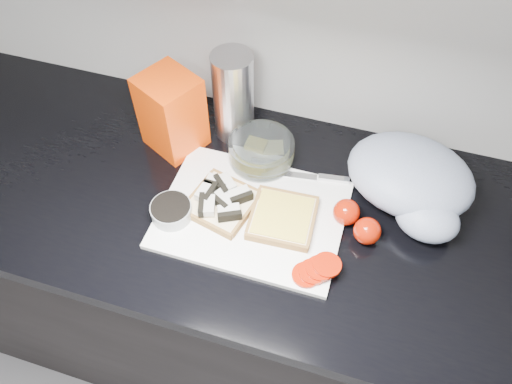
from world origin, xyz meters
TOP-DOWN VIEW (x-y plane):
  - base_cabinet at (0.00, 1.20)m, footprint 3.50×0.60m
  - countertop at (0.00, 1.20)m, footprint 3.50×0.64m
  - cutting_board at (-0.01, 1.16)m, footprint 0.40×0.30m
  - bread_left at (-0.08, 1.16)m, footprint 0.17×0.17m
  - bread_right at (0.06, 1.16)m, footprint 0.15×0.15m
  - tomato_slices at (0.16, 1.06)m, footprint 0.10×0.10m
  - knife at (0.10, 1.30)m, footprint 0.23×0.05m
  - seed_tub at (-0.17, 1.10)m, footprint 0.09×0.09m
  - tub_lid at (-0.12, 1.26)m, footprint 0.11×0.11m
  - glass_bowl at (-0.03, 1.32)m, footprint 0.16×0.16m
  - bread_bag at (-0.25, 1.32)m, footprint 0.16×0.16m
  - steel_canister at (-0.13, 1.40)m, footprint 0.10×0.10m
  - grocery_bag at (0.31, 1.32)m, footprint 0.32×0.30m
  - whole_tomatoes at (0.22, 1.20)m, footprint 0.11×0.09m

SIDE VIEW (x-z plane):
  - base_cabinet at x=0.00m, z-range 0.00..0.86m
  - countertop at x=0.00m, z-range 0.86..0.90m
  - tub_lid at x=-0.12m, z-range 0.90..0.91m
  - cutting_board at x=-0.01m, z-range 0.90..0.91m
  - knife at x=0.10m, z-range 0.91..0.92m
  - bread_right at x=0.06m, z-range 0.91..0.93m
  - tomato_slices at x=0.16m, z-range 0.91..0.93m
  - seed_tub at x=-0.17m, z-range 0.90..0.95m
  - bread_left at x=-0.08m, z-range 0.90..0.95m
  - whole_tomatoes at x=0.22m, z-range 0.90..0.96m
  - glass_bowl at x=-0.03m, z-range 0.90..0.96m
  - grocery_bag at x=0.31m, z-range 0.90..1.02m
  - bread_bag at x=-0.25m, z-range 0.90..1.10m
  - steel_canister at x=-0.13m, z-range 0.90..1.13m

